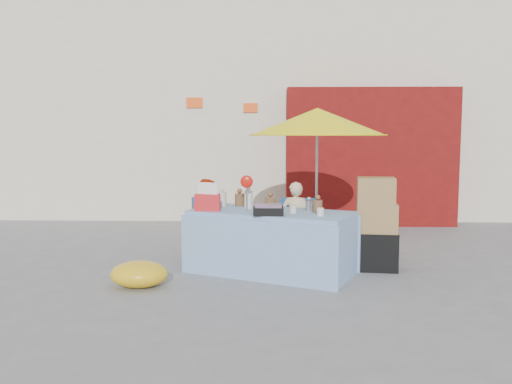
{
  "coord_description": "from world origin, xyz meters",
  "views": [
    {
      "loc": [
        0.3,
        -6.2,
        1.72
      ],
      "look_at": [
        0.11,
        0.6,
        1.0
      ],
      "focal_mm": 38.0,
      "sensor_mm": 36.0,
      "label": 1
    }
  ],
  "objects_px": {
    "market_table": "(270,241)",
    "vendor_beige": "(295,221)",
    "vendor_orange": "(205,219)",
    "box_stack": "(376,227)",
    "umbrella": "(317,122)",
    "chair_left": "(204,242)",
    "chair_right": "(296,243)"
  },
  "relations": [
    {
      "from": "market_table",
      "to": "umbrella",
      "type": "relative_size",
      "value": 1.07
    },
    {
      "from": "chair_left",
      "to": "chair_right",
      "type": "bearing_deg",
      "value": 9.95
    },
    {
      "from": "chair_left",
      "to": "vendor_beige",
      "type": "bearing_deg",
      "value": 16.1
    },
    {
      "from": "vendor_beige",
      "to": "box_stack",
      "type": "distance_m",
      "value": 1.14
    },
    {
      "from": "market_table",
      "to": "chair_right",
      "type": "relative_size",
      "value": 2.63
    },
    {
      "from": "chair_left",
      "to": "box_stack",
      "type": "height_order",
      "value": "box_stack"
    },
    {
      "from": "umbrella",
      "to": "vendor_orange",
      "type": "bearing_deg",
      "value": -174.47
    },
    {
      "from": "vendor_beige",
      "to": "box_stack",
      "type": "xyz_separation_m",
      "value": [
        1.01,
        -0.54,
        0.0
      ]
    },
    {
      "from": "vendor_orange",
      "to": "umbrella",
      "type": "bearing_deg",
      "value": -164.52
    },
    {
      "from": "vendor_beige",
      "to": "umbrella",
      "type": "bearing_deg",
      "value": -143.48
    },
    {
      "from": "chair_left",
      "to": "vendor_orange",
      "type": "bearing_deg",
      "value": 101.11
    },
    {
      "from": "chair_left",
      "to": "umbrella",
      "type": "height_order",
      "value": "umbrella"
    },
    {
      "from": "vendor_beige",
      "to": "umbrella",
      "type": "relative_size",
      "value": 0.52
    },
    {
      "from": "chair_left",
      "to": "vendor_orange",
      "type": "xyz_separation_m",
      "value": [
        -0.0,
        0.13,
        0.3
      ]
    },
    {
      "from": "chair_left",
      "to": "vendor_orange",
      "type": "distance_m",
      "value": 0.33
    },
    {
      "from": "vendor_orange",
      "to": "box_stack",
      "type": "height_order",
      "value": "box_stack"
    },
    {
      "from": "market_table",
      "to": "vendor_beige",
      "type": "height_order",
      "value": "market_table"
    },
    {
      "from": "market_table",
      "to": "vendor_orange",
      "type": "bearing_deg",
      "value": 164.02
    },
    {
      "from": "chair_right",
      "to": "box_stack",
      "type": "relative_size",
      "value": 0.72
    },
    {
      "from": "vendor_orange",
      "to": "vendor_beige",
      "type": "distance_m",
      "value": 1.25
    },
    {
      "from": "chair_right",
      "to": "box_stack",
      "type": "xyz_separation_m",
      "value": [
        1.0,
        -0.41,
        0.29
      ]
    },
    {
      "from": "market_table",
      "to": "vendor_beige",
      "type": "xyz_separation_m",
      "value": [
        0.35,
        0.75,
        0.14
      ]
    },
    {
      "from": "chair_left",
      "to": "vendor_beige",
      "type": "relative_size",
      "value": 0.79
    },
    {
      "from": "vendor_beige",
      "to": "box_stack",
      "type": "relative_size",
      "value": 0.91
    },
    {
      "from": "vendor_orange",
      "to": "box_stack",
      "type": "relative_size",
      "value": 0.94
    },
    {
      "from": "chair_right",
      "to": "vendor_beige",
      "type": "relative_size",
      "value": 0.79
    },
    {
      "from": "chair_right",
      "to": "vendor_beige",
      "type": "distance_m",
      "value": 0.32
    },
    {
      "from": "chair_right",
      "to": "vendor_orange",
      "type": "xyz_separation_m",
      "value": [
        -1.25,
        0.13,
        0.3
      ]
    },
    {
      "from": "box_stack",
      "to": "umbrella",
      "type": "bearing_deg",
      "value": 135.54
    },
    {
      "from": "market_table",
      "to": "chair_right",
      "type": "xyz_separation_m",
      "value": [
        0.35,
        0.62,
        -0.14
      ]
    },
    {
      "from": "chair_right",
      "to": "umbrella",
      "type": "height_order",
      "value": "umbrella"
    },
    {
      "from": "market_table",
      "to": "umbrella",
      "type": "bearing_deg",
      "value": 78.3
    }
  ]
}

